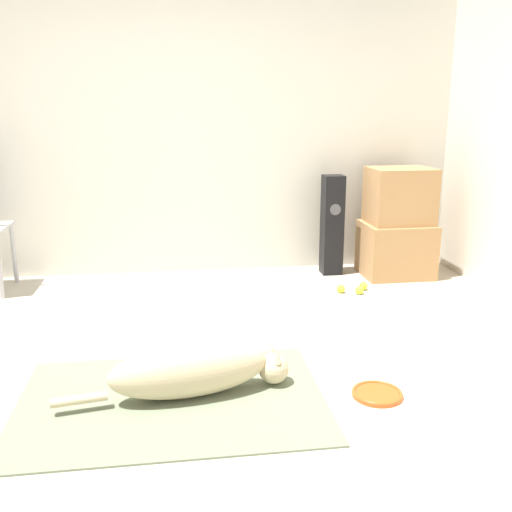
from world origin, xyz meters
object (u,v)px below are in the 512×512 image
object	(u,v)px
cardboard_box_upper	(400,196)
floor_speaker	(332,225)
tennis_ball_by_boxes	(363,286)
tennis_ball_near_speaker	(341,289)
frisbee	(377,394)
cardboard_box_lower	(396,249)
dog	(195,370)
tennis_ball_loose_on_carpet	(359,290)

from	to	relation	value
cardboard_box_upper	floor_speaker	world-z (taller)	cardboard_box_upper
tennis_ball_by_boxes	tennis_ball_near_speaker	world-z (taller)	same
frisbee	cardboard_box_upper	distance (m)	2.35
frisbee	floor_speaker	xyz separation A→B (m)	(0.36, 2.19, 0.42)
cardboard_box_lower	floor_speaker	size ratio (longest dim) A/B	0.67
dog	tennis_ball_loose_on_carpet	bearing A→B (deg)	47.44
floor_speaker	tennis_ball_loose_on_carpet	distance (m)	0.73
frisbee	tennis_ball_loose_on_carpet	world-z (taller)	tennis_ball_loose_on_carpet
tennis_ball_near_speaker	cardboard_box_lower	bearing A→B (deg)	34.34
dog	tennis_ball_loose_on_carpet	world-z (taller)	dog
dog	tennis_ball_by_boxes	bearing A→B (deg)	47.97
tennis_ball_by_boxes	floor_speaker	bearing A→B (deg)	104.10
frisbee	floor_speaker	distance (m)	2.26
cardboard_box_lower	tennis_ball_near_speaker	xyz separation A→B (m)	(-0.61, -0.41, -0.20)
cardboard_box_lower	floor_speaker	distance (m)	0.59
cardboard_box_upper	tennis_ball_by_boxes	world-z (taller)	cardboard_box_upper
dog	floor_speaker	bearing A→B (deg)	58.38
frisbee	cardboard_box_lower	distance (m)	2.25
dog	cardboard_box_lower	size ratio (longest dim) A/B	2.04
dog	tennis_ball_near_speaker	world-z (taller)	dog
cardboard_box_upper	tennis_ball_near_speaker	world-z (taller)	cardboard_box_upper
cardboard_box_upper	dog	bearing A→B (deg)	-133.15
cardboard_box_upper	tennis_ball_by_boxes	xyz separation A→B (m)	(-0.42, -0.38, -0.66)
floor_speaker	tennis_ball_near_speaker	size ratio (longest dim) A/B	13.02
cardboard_box_lower	tennis_ball_near_speaker	size ratio (longest dim) A/B	8.70
floor_speaker	tennis_ball_loose_on_carpet	world-z (taller)	floor_speaker
tennis_ball_by_boxes	tennis_ball_loose_on_carpet	distance (m)	0.12
dog	tennis_ball_by_boxes	distance (m)	2.09
floor_speaker	tennis_ball_by_boxes	bearing A→B (deg)	-75.90
tennis_ball_near_speaker	tennis_ball_loose_on_carpet	distance (m)	0.15
cardboard_box_upper	floor_speaker	xyz separation A→B (m)	(-0.54, 0.13, -0.26)
frisbee	cardboard_box_lower	xyz separation A→B (m)	(0.90, 2.05, 0.22)
tennis_ball_by_boxes	tennis_ball_near_speaker	size ratio (longest dim) A/B	1.00
frisbee	tennis_ball_by_boxes	world-z (taller)	tennis_ball_by_boxes
cardboard_box_upper	tennis_ball_loose_on_carpet	size ratio (longest dim) A/B	7.80
floor_speaker	tennis_ball_near_speaker	world-z (taller)	floor_speaker
tennis_ball_near_speaker	cardboard_box_upper	bearing A→B (deg)	34.74
dog	tennis_ball_by_boxes	xyz separation A→B (m)	(1.40, 1.55, -0.11)
cardboard_box_lower	cardboard_box_upper	xyz separation A→B (m)	(0.01, 0.01, 0.46)
frisbee	tennis_ball_loose_on_carpet	bearing A→B (deg)	74.88
floor_speaker	tennis_ball_by_boxes	world-z (taller)	floor_speaker
cardboard_box_upper	floor_speaker	bearing A→B (deg)	166.66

